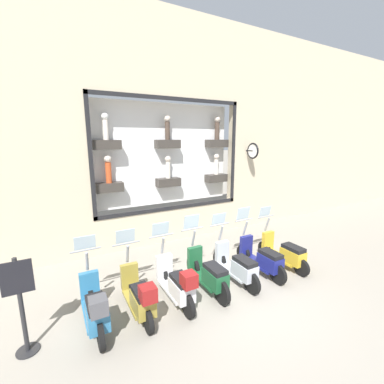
{
  "coord_description": "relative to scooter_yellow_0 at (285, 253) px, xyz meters",
  "views": [
    {
      "loc": [
        -4.32,
        3.46,
        3.5
      ],
      "look_at": [
        1.69,
        0.18,
        2.07
      ],
      "focal_mm": 24.0,
      "sensor_mm": 36.0,
      "label": 1
    }
  ],
  "objects": [
    {
      "name": "ground_plane",
      "position": [
        -0.24,
        1.94,
        -0.41
      ],
      "size": [
        120.0,
        120.0,
        0.0
      ],
      "primitive_type": "plane",
      "color": "gray"
    },
    {
      "name": "building_facade",
      "position": [
        3.37,
        1.94,
        3.31
      ],
      "size": [
        1.22,
        36.0,
        7.35
      ],
      "color": "beige",
      "rests_on": "ground_plane"
    },
    {
      "name": "scooter_yellow_0",
      "position": [
        0.0,
        0.0,
        0.0
      ],
      "size": [
        1.79,
        0.61,
        1.53
      ],
      "color": "black",
      "rests_on": "ground_plane"
    },
    {
      "name": "scooter_navy_1",
      "position": [
        0.01,
        0.83,
        0.02
      ],
      "size": [
        1.8,
        0.6,
        1.62
      ],
      "color": "black",
      "rests_on": "ground_plane"
    },
    {
      "name": "scooter_silver_2",
      "position": [
        0.01,
        1.66,
        0.02
      ],
      "size": [
        1.8,
        0.6,
        1.56
      ],
      "color": "black",
      "rests_on": "ground_plane"
    },
    {
      "name": "scooter_green_3",
      "position": [
        0.01,
        2.49,
        0.03
      ],
      "size": [
        1.81,
        0.6,
        1.64
      ],
      "color": "black",
      "rests_on": "ground_plane"
    },
    {
      "name": "scooter_white_4",
      "position": [
        -0.06,
        3.32,
        0.06
      ],
      "size": [
        1.8,
        0.6,
        1.58
      ],
      "color": "black",
      "rests_on": "ground_plane"
    },
    {
      "name": "scooter_olive_5",
      "position": [
        -0.06,
        4.15,
        0.04
      ],
      "size": [
        1.79,
        0.61,
        1.55
      ],
      "color": "black",
      "rests_on": "ground_plane"
    },
    {
      "name": "scooter_teal_6",
      "position": [
        -0.05,
        4.97,
        0.06
      ],
      "size": [
        1.8,
        0.61,
        1.56
      ],
      "color": "black",
      "rests_on": "ground_plane"
    },
    {
      "name": "shop_sign_post",
      "position": [
        -0.02,
        6.07,
        0.5
      ],
      "size": [
        0.36,
        0.45,
        1.69
      ],
      "color": "#232326",
      "rests_on": "ground_plane"
    }
  ]
}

